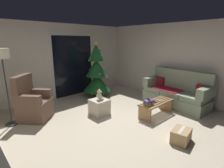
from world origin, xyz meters
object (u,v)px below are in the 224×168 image
at_px(remote_silver, 160,101).
at_px(armchair, 33,104).
at_px(couch, 176,93).
at_px(cell_phone, 149,99).
at_px(floor_lamp, 2,61).
at_px(ottoman, 99,107).
at_px(coffee_table, 156,106).
at_px(teddy_bear_cream, 100,95).
at_px(christmas_tree, 97,73).
at_px(cardboard_box_taped_mid_floor, 181,136).
at_px(remote_graphite, 154,102).
at_px(book_stack, 149,102).

height_order(remote_silver, armchair, armchair).
xyz_separation_m(couch, cell_phone, (-1.42, 0.01, 0.12)).
height_order(floor_lamp, ottoman, floor_lamp).
relative_size(couch, coffee_table, 1.80).
bearing_deg(teddy_bear_cream, couch, -26.00).
distance_m(cell_phone, christmas_tree, 2.34).
height_order(cell_phone, armchair, armchair).
height_order(armchair, floor_lamp, floor_lamp).
xyz_separation_m(coffee_table, floor_lamp, (-2.98, 2.02, 1.25)).
bearing_deg(ottoman, cell_phone, -54.72).
relative_size(ottoman, cardboard_box_taped_mid_floor, 0.93).
xyz_separation_m(couch, remote_graphite, (-1.19, 0.01, -0.01)).
relative_size(remote_graphite, teddy_bear_cream, 0.55).
bearing_deg(remote_graphite, remote_silver, 111.28).
relative_size(remote_silver, christmas_tree, 0.08).
height_order(coffee_table, cardboard_box_taped_mid_floor, coffee_table).
height_order(floor_lamp, teddy_bear_cream, floor_lamp).
distance_m(couch, teddy_bear_cream, 2.40).
bearing_deg(couch, ottoman, 153.91).
height_order(coffee_table, ottoman, ottoman).
height_order(christmas_tree, floor_lamp, christmas_tree).
height_order(christmas_tree, armchair, christmas_tree).
relative_size(couch, teddy_bear_cream, 6.96).
height_order(remote_graphite, christmas_tree, christmas_tree).
bearing_deg(couch, teddy_bear_cream, 154.00).
relative_size(book_stack, ottoman, 0.64).
distance_m(remote_silver, cardboard_box_taped_mid_floor, 1.31).
xyz_separation_m(coffee_table, cell_phone, (-0.33, 0.02, 0.26)).
xyz_separation_m(remote_graphite, book_stack, (-0.24, -0.02, 0.05)).
relative_size(book_stack, floor_lamp, 0.16).
bearing_deg(cell_phone, coffee_table, 26.69).
relative_size(coffee_table, christmas_tree, 0.57).
bearing_deg(cell_phone, remote_silver, 19.74).
relative_size(christmas_tree, teddy_bear_cream, 6.73).
xyz_separation_m(book_stack, armchair, (-2.12, 1.99, -0.04)).
distance_m(christmas_tree, floor_lamp, 2.89).
xyz_separation_m(couch, coffee_table, (-1.09, -0.00, -0.14)).
xyz_separation_m(book_stack, ottoman, (-0.72, 1.06, -0.24)).
bearing_deg(cell_phone, armchair, 166.72).
height_order(armchair, ottoman, armchair).
bearing_deg(cell_phone, book_stack, -100.76).
bearing_deg(armchair, remote_graphite, -39.89).
relative_size(book_stack, teddy_bear_cream, 0.98).
height_order(couch, book_stack, couch).
distance_m(coffee_table, christmas_tree, 2.40).
bearing_deg(christmas_tree, teddy_bear_cream, -125.12).
xyz_separation_m(couch, ottoman, (-2.16, 1.06, -0.19)).
relative_size(couch, cell_phone, 13.79).
distance_m(cell_phone, teddy_bear_cream, 1.27).
relative_size(couch, remote_silver, 12.73).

